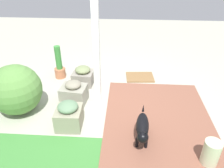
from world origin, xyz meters
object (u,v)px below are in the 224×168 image
object	(u,v)px
stone_planter_mid	(69,115)
dog	(142,128)
terracotta_pot_tall	(59,67)
stone_planter_near	(74,93)
doormat	(140,77)
porch_pillar	(96,36)
stone_planter_nearest	(83,76)
round_shrub	(16,90)
ceramic_urn	(211,153)

from	to	relation	value
stone_planter_mid	dog	world-z (taller)	dog
terracotta_pot_tall	stone_planter_near	bearing A→B (deg)	119.20
dog	doormat	bearing A→B (deg)	-91.80
stone_planter_near	stone_planter_mid	bearing A→B (deg)	95.78
porch_pillar	dog	distance (m)	1.66
terracotta_pot_tall	doormat	bearing A→B (deg)	-177.22
stone_planter_nearest	stone_planter_near	distance (m)	0.68
round_shrub	stone_planter_near	bearing A→B (deg)	-160.22
stone_planter_mid	doormat	xyz separation A→B (m)	(-1.22, -1.71, -0.20)
ceramic_urn	round_shrub	bearing A→B (deg)	-17.80
stone_planter_nearest	doormat	world-z (taller)	stone_planter_nearest
stone_planter_nearest	ceramic_urn	size ratio (longest dim) A/B	1.19
terracotta_pot_tall	ceramic_urn	world-z (taller)	terracotta_pot_tall
porch_pillar	stone_planter_nearest	bearing A→B (deg)	-55.89
round_shrub	dog	world-z (taller)	round_shrub
stone_planter_mid	ceramic_urn	world-z (taller)	stone_planter_mid
dog	ceramic_urn	xyz separation A→B (m)	(-0.89, 0.34, -0.08)
stone_planter_mid	round_shrub	size ratio (longest dim) A/B	0.53
stone_planter_near	doormat	bearing A→B (deg)	-141.45
stone_planter_nearest	stone_planter_mid	world-z (taller)	stone_planter_mid
round_shrub	doormat	distance (m)	2.61
stone_planter_nearest	round_shrub	size ratio (longest dim) A/B	0.52
stone_planter_nearest	stone_planter_near	bearing A→B (deg)	85.55
stone_planter_nearest	round_shrub	xyz separation A→B (m)	(0.96, 1.01, 0.25)
porch_pillar	round_shrub	world-z (taller)	porch_pillar
round_shrub	stone_planter_mid	bearing A→B (deg)	160.16
porch_pillar	stone_planter_nearest	world-z (taller)	porch_pillar
porch_pillar	doormat	world-z (taller)	porch_pillar
ceramic_urn	dog	bearing A→B (deg)	-20.95
stone_planter_mid	dog	bearing A→B (deg)	166.52
ceramic_urn	doormat	distance (m)	2.47
ceramic_urn	stone_planter_near	bearing A→B (deg)	-31.59
stone_planter_mid	terracotta_pot_tall	world-z (taller)	terracotta_pot_tall
terracotta_pot_tall	ceramic_urn	distance (m)	3.45
stone_planter_mid	round_shrub	xyz separation A→B (m)	(0.98, -0.35, 0.22)
terracotta_pot_tall	stone_planter_mid	bearing A→B (deg)	110.11
terracotta_pot_tall	doormat	size ratio (longest dim) A/B	1.22
porch_pillar	dog	world-z (taller)	porch_pillar
porch_pillar	round_shrub	xyz separation A→B (m)	(1.35, 0.44, -0.83)
porch_pillar	ceramic_urn	size ratio (longest dim) A/B	6.66
round_shrub	dog	distance (m)	2.23
stone_planter_near	ceramic_urn	size ratio (longest dim) A/B	1.32
stone_planter_nearest	terracotta_pot_tall	distance (m)	0.64
dog	ceramic_urn	size ratio (longest dim) A/B	1.81
porch_pillar	round_shrub	bearing A→B (deg)	18.07
stone_planter_mid	ceramic_urn	bearing A→B (deg)	163.20
dog	ceramic_urn	bearing A→B (deg)	159.05
stone_planter_nearest	terracotta_pot_tall	xyz separation A→B (m)	(0.58, -0.25, 0.08)
stone_planter_near	doormat	distance (m)	1.65
stone_planter_nearest	stone_planter_mid	size ratio (longest dim) A/B	0.98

